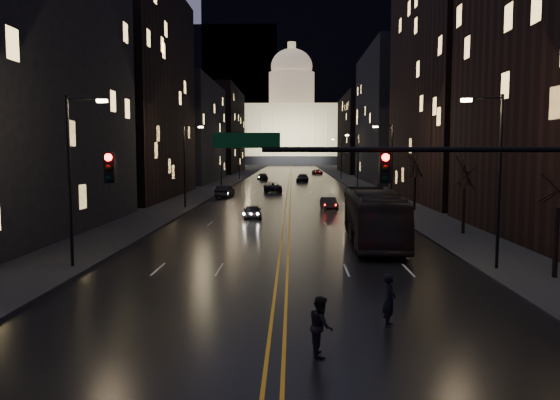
# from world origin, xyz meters

# --- Properties ---
(ground) EXTENTS (900.00, 900.00, 0.00)m
(ground) POSITION_xyz_m (0.00, 0.00, 0.00)
(ground) COLOR black
(ground) RESTS_ON ground
(road) EXTENTS (20.00, 320.00, 0.02)m
(road) POSITION_xyz_m (0.00, 130.00, 0.01)
(road) COLOR black
(road) RESTS_ON ground
(sidewalk_left) EXTENTS (8.00, 320.00, 0.16)m
(sidewalk_left) POSITION_xyz_m (-14.00, 130.00, 0.08)
(sidewalk_left) COLOR black
(sidewalk_left) RESTS_ON ground
(sidewalk_right) EXTENTS (8.00, 320.00, 0.16)m
(sidewalk_right) POSITION_xyz_m (14.00, 130.00, 0.08)
(sidewalk_right) COLOR black
(sidewalk_right) RESTS_ON ground
(center_line) EXTENTS (0.62, 320.00, 0.01)m
(center_line) POSITION_xyz_m (0.00, 130.00, 0.03)
(center_line) COLOR orange
(center_line) RESTS_ON road
(building_left_mid) EXTENTS (12.00, 30.00, 28.00)m
(building_left_mid) POSITION_xyz_m (-21.00, 54.00, 14.00)
(building_left_mid) COLOR black
(building_left_mid) RESTS_ON ground
(building_left_far) EXTENTS (12.00, 34.00, 20.00)m
(building_left_far) POSITION_xyz_m (-21.00, 92.00, 10.00)
(building_left_far) COLOR black
(building_left_far) RESTS_ON ground
(building_left_dist) EXTENTS (12.00, 40.00, 24.00)m
(building_left_dist) POSITION_xyz_m (-21.00, 140.00, 12.00)
(building_left_dist) COLOR black
(building_left_dist) RESTS_ON ground
(building_right_tall) EXTENTS (12.00, 30.00, 38.00)m
(building_right_tall) POSITION_xyz_m (21.00, 50.00, 19.00)
(building_right_tall) COLOR black
(building_right_tall) RESTS_ON ground
(building_right_mid) EXTENTS (12.00, 34.00, 26.00)m
(building_right_mid) POSITION_xyz_m (21.00, 92.00, 13.00)
(building_right_mid) COLOR black
(building_right_mid) RESTS_ON ground
(building_right_dist) EXTENTS (12.00, 40.00, 22.00)m
(building_right_dist) POSITION_xyz_m (21.00, 140.00, 11.00)
(building_right_dist) COLOR black
(building_right_dist) RESTS_ON ground
(mountain_ridge) EXTENTS (520.00, 60.00, 130.00)m
(mountain_ridge) POSITION_xyz_m (40.00, 380.00, 65.00)
(mountain_ridge) COLOR black
(mountain_ridge) RESTS_ON ground
(capitol) EXTENTS (90.00, 50.00, 58.50)m
(capitol) POSITION_xyz_m (0.00, 250.00, 17.15)
(capitol) COLOR black
(capitol) RESTS_ON ground
(traffic_signal) EXTENTS (17.29, 0.45, 7.00)m
(traffic_signal) POSITION_xyz_m (5.91, -0.00, 5.10)
(traffic_signal) COLOR black
(traffic_signal) RESTS_ON ground
(streetlamp_right_near) EXTENTS (2.13, 0.25, 9.00)m
(streetlamp_right_near) POSITION_xyz_m (10.81, 10.00, 5.08)
(streetlamp_right_near) COLOR black
(streetlamp_right_near) RESTS_ON ground
(streetlamp_left_near) EXTENTS (2.13, 0.25, 9.00)m
(streetlamp_left_near) POSITION_xyz_m (-10.81, 10.00, 5.08)
(streetlamp_left_near) COLOR black
(streetlamp_left_near) RESTS_ON ground
(streetlamp_right_mid) EXTENTS (2.13, 0.25, 9.00)m
(streetlamp_right_mid) POSITION_xyz_m (10.81, 40.00, 5.08)
(streetlamp_right_mid) COLOR black
(streetlamp_right_mid) RESTS_ON ground
(streetlamp_left_mid) EXTENTS (2.13, 0.25, 9.00)m
(streetlamp_left_mid) POSITION_xyz_m (-10.81, 40.00, 5.08)
(streetlamp_left_mid) COLOR black
(streetlamp_left_mid) RESTS_ON ground
(streetlamp_right_far) EXTENTS (2.13, 0.25, 9.00)m
(streetlamp_right_far) POSITION_xyz_m (10.81, 70.00, 5.08)
(streetlamp_right_far) COLOR black
(streetlamp_right_far) RESTS_ON ground
(streetlamp_left_far) EXTENTS (2.13, 0.25, 9.00)m
(streetlamp_left_far) POSITION_xyz_m (-10.81, 70.00, 5.08)
(streetlamp_left_far) COLOR black
(streetlamp_left_far) RESTS_ON ground
(streetlamp_right_dist) EXTENTS (2.13, 0.25, 9.00)m
(streetlamp_right_dist) POSITION_xyz_m (10.81, 100.00, 5.08)
(streetlamp_right_dist) COLOR black
(streetlamp_right_dist) RESTS_ON ground
(streetlamp_left_dist) EXTENTS (2.13, 0.25, 9.00)m
(streetlamp_left_dist) POSITION_xyz_m (-10.81, 100.00, 5.08)
(streetlamp_left_dist) COLOR black
(streetlamp_left_dist) RESTS_ON ground
(tree_right_near) EXTENTS (2.40, 2.40, 6.65)m
(tree_right_near) POSITION_xyz_m (13.00, 8.00, 4.53)
(tree_right_near) COLOR black
(tree_right_near) RESTS_ON ground
(tree_right_mid) EXTENTS (2.40, 2.40, 6.65)m
(tree_right_mid) POSITION_xyz_m (13.00, 22.00, 4.53)
(tree_right_mid) COLOR black
(tree_right_mid) RESTS_ON ground
(tree_right_far) EXTENTS (2.40, 2.40, 6.65)m
(tree_right_far) POSITION_xyz_m (13.00, 38.00, 4.53)
(tree_right_far) COLOR black
(tree_right_far) RESTS_ON ground
(bus) EXTENTS (3.48, 13.04, 3.61)m
(bus) POSITION_xyz_m (5.89, 18.22, 1.80)
(bus) COLOR black
(bus) RESTS_ON ground
(oncoming_car_a) EXTENTS (1.97, 4.06, 1.34)m
(oncoming_car_a) POSITION_xyz_m (-3.13, 31.43, 0.67)
(oncoming_car_a) COLOR black
(oncoming_car_a) RESTS_ON ground
(oncoming_car_b) EXTENTS (2.19, 5.10, 1.64)m
(oncoming_car_b) POSITION_xyz_m (-8.50, 54.40, 0.82)
(oncoming_car_b) COLOR black
(oncoming_car_b) RESTS_ON ground
(oncoming_car_c) EXTENTS (3.12, 5.61, 1.48)m
(oncoming_car_c) POSITION_xyz_m (-2.50, 64.26, 0.74)
(oncoming_car_c) COLOR black
(oncoming_car_c) RESTS_ON ground
(oncoming_car_d) EXTENTS (2.75, 5.39, 1.50)m
(oncoming_car_d) POSITION_xyz_m (-5.91, 98.54, 0.75)
(oncoming_car_d) COLOR black
(oncoming_car_d) RESTS_ON ground
(receding_car_a) EXTENTS (1.76, 4.16, 1.33)m
(receding_car_a) POSITION_xyz_m (4.33, 39.07, 0.67)
(receding_car_a) COLOR black
(receding_car_a) RESTS_ON ground
(receding_car_b) EXTENTS (2.15, 4.62, 1.53)m
(receding_car_b) POSITION_xyz_m (8.50, 56.69, 0.77)
(receding_car_b) COLOR black
(receding_car_b) RESTS_ON ground
(receding_car_c) EXTENTS (2.72, 5.78, 1.63)m
(receding_car_c) POSITION_xyz_m (2.50, 90.56, 0.81)
(receding_car_c) COLOR black
(receding_car_c) RESTS_ON ground
(receding_car_d) EXTENTS (2.88, 5.41, 1.45)m
(receding_car_d) POSITION_xyz_m (7.05, 126.88, 0.72)
(receding_car_d) COLOR black
(receding_car_d) RESTS_ON ground
(pedestrian_a) EXTENTS (0.64, 0.79, 1.89)m
(pedestrian_a) POSITION_xyz_m (3.90, 0.96, 0.94)
(pedestrian_a) COLOR black
(pedestrian_a) RESTS_ON ground
(pedestrian_b) EXTENTS (0.55, 0.92, 1.82)m
(pedestrian_b) POSITION_xyz_m (1.36, -1.82, 0.91)
(pedestrian_b) COLOR black
(pedestrian_b) RESTS_ON ground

